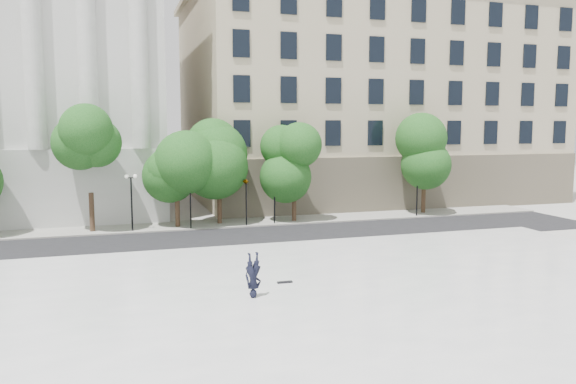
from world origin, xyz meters
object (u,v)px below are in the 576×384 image
at_px(traffic_light_west, 190,181).
at_px(traffic_light_east, 246,179).
at_px(skateboard, 285,282).
at_px(person_lying, 253,291).

relative_size(traffic_light_west, traffic_light_east, 1.00).
bearing_deg(traffic_light_west, skateboard, -82.97).
bearing_deg(traffic_light_west, person_lying, -89.39).
xyz_separation_m(traffic_light_west, traffic_light_east, (4.25, 0.00, -0.02)).
xyz_separation_m(traffic_light_east, skateboard, (-2.13, -17.18, -3.20)).
height_order(traffic_light_east, skateboard, traffic_light_east).
xyz_separation_m(traffic_light_west, person_lying, (0.20, -18.90, -2.99)).
relative_size(traffic_light_west, skateboard, 5.83).
bearing_deg(person_lying, skateboard, 36.44).
bearing_deg(traffic_light_east, traffic_light_west, 180.00).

